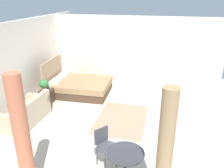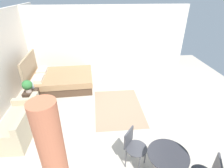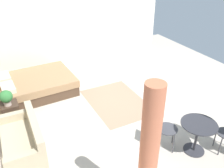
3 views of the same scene
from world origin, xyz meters
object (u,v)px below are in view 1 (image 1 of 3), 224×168
Objects in this scene: cafe_chair_near_window at (104,143)px; potted_plant at (44,84)px; vase at (49,85)px; balcony_table at (125,162)px; bed at (78,86)px; nightstand at (47,96)px; couch at (27,114)px.

potted_plant is at bearing 48.66° from cafe_chair_near_window.
balcony_table is (-3.00, -3.17, -0.08)m from vase.
bed is 5.68× the size of potted_plant.
couch is at bearing -176.16° from nightstand.
potted_plant is 0.46× the size of cafe_chair_near_window.
cafe_chair_near_window is (-2.47, -2.67, 0.30)m from nightstand.
bed is at bearing 32.82° from balcony_table.
balcony_table reaches higher than vase.
bed is at bearing -36.46° from nightstand.
vase is at bearing 45.57° from cafe_chair_near_window.
bed is 1.13m from vase.
couch is 1.34m from nightstand.
cafe_chair_near_window is at bearing -132.80° from nightstand.
bed reaches higher than cafe_chair_near_window.
couch is at bearing 66.17° from cafe_chair_near_window.
couch reaches higher than balcony_table.
vase is (0.22, -0.05, -0.11)m from potted_plant.
vase is (-0.85, 0.69, 0.29)m from bed.
cafe_chair_near_window is at bearing -134.43° from vase.
nightstand is at bearing 167.78° from vase.
couch is 2.94× the size of nightstand.
nightstand is 2.39× the size of vase.
cafe_chair_near_window reaches higher than nightstand.
cafe_chair_near_window is at bearing 52.12° from balcony_table.
cafe_chair_near_window reaches higher than potted_plant.
bed is 10.23× the size of vase.
vase is (1.45, 0.06, 0.30)m from couch.
potted_plant is at bearing 145.24° from bed.
nightstand is 0.36m from vase.
bed reaches higher than vase.
cafe_chair_near_window is (0.41, 0.52, 0.05)m from balcony_table.
cafe_chair_near_window is (-2.37, -2.70, -0.15)m from potted_plant.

